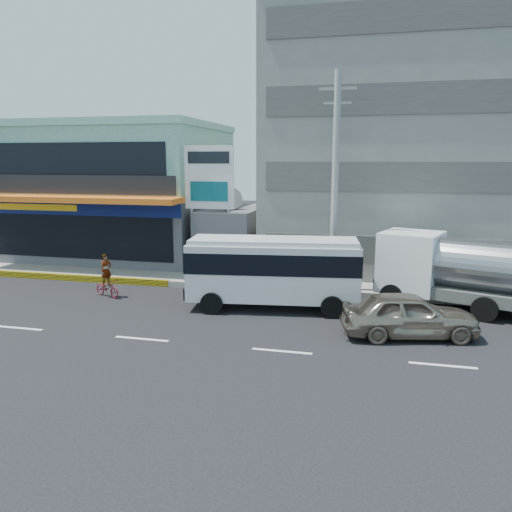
{
  "coord_description": "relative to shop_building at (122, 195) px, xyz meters",
  "views": [
    {
      "loc": [
        7.74,
        -15.25,
        6.17
      ],
      "look_at": [
        2.99,
        4.81,
        2.2
      ],
      "focal_mm": 35.0,
      "sensor_mm": 36.0,
      "label": 1
    }
  ],
  "objects": [
    {
      "name": "utility_pole_near",
      "position": [
        14.0,
        -6.55,
        1.15
      ],
      "size": [
        1.6,
        0.3,
        10.0
      ],
      "color": "#999993",
      "rests_on": "ground"
    },
    {
      "name": "sidewalk",
      "position": [
        13.0,
        -4.45,
        -3.85
      ],
      "size": [
        70.0,
        5.0,
        0.3
      ],
      "primitive_type": "cube",
      "color": "gray",
      "rests_on": "ground"
    },
    {
      "name": "billboard",
      "position": [
        7.5,
        -4.75,
        0.93
      ],
      "size": [
        2.6,
        0.18,
        6.9
      ],
      "color": "gray",
      "rests_on": "ground"
    },
    {
      "name": "motorcycle_rider",
      "position": [
        4.0,
        -9.23,
        -3.34
      ],
      "size": [
        1.65,
        1.12,
        2.0
      ],
      "color": "maroon",
      "rests_on": "ground"
    },
    {
      "name": "concrete_building",
      "position": [
        18.0,
        1.05,
        3.0
      ],
      "size": [
        16.0,
        12.0,
        14.0
      ],
      "primitive_type": "cube",
      "color": "gray",
      "rests_on": "ground"
    },
    {
      "name": "sedan",
      "position": [
        17.11,
        -11.5,
        -3.19
      ],
      "size": [
        5.02,
        2.87,
        1.61
      ],
      "primitive_type": "imported",
      "rotation": [
        0.0,
        0.0,
        1.79
      ],
      "color": "tan",
      "rests_on": "ground"
    },
    {
      "name": "gap_structure",
      "position": [
        8.0,
        -1.95,
        -2.25
      ],
      "size": [
        3.0,
        6.0,
        3.5
      ],
      "primitive_type": "cube",
      "color": "#4A4A4F",
      "rests_on": "ground"
    },
    {
      "name": "tanker_truck",
      "position": [
        19.68,
        -7.75,
        -2.32
      ],
      "size": [
        8.21,
        4.81,
        3.11
      ],
      "color": "white",
      "rests_on": "ground"
    },
    {
      "name": "ground",
      "position": [
        8.0,
        -13.95,
        -4.0
      ],
      "size": [
        120.0,
        120.0,
        0.0
      ],
      "primitive_type": "plane",
      "color": "black",
      "rests_on": "ground"
    },
    {
      "name": "minibus",
      "position": [
        11.75,
        -9.22,
        -2.22
      ],
      "size": [
        7.34,
        3.19,
        2.98
      ],
      "color": "silver",
      "rests_on": "ground"
    },
    {
      "name": "shop_building",
      "position": [
        0.0,
        0.0,
        0.0
      ],
      "size": [
        12.4,
        11.7,
        8.0
      ],
      "color": "#4A4A4F",
      "rests_on": "ground"
    },
    {
      "name": "satellite_dish",
      "position": [
        8.0,
        -2.95,
        -0.42
      ],
      "size": [
        1.5,
        1.5,
        0.15
      ],
      "primitive_type": "cylinder",
      "color": "slate",
      "rests_on": "gap_structure"
    }
  ]
}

